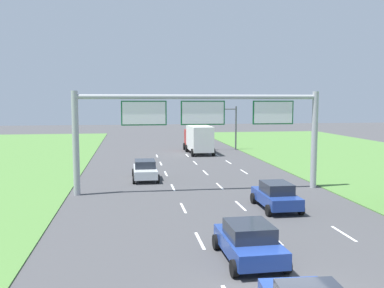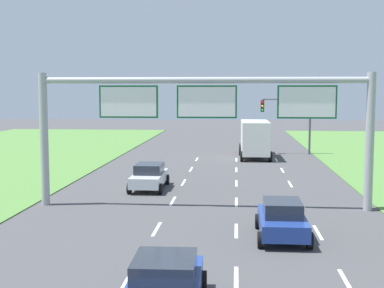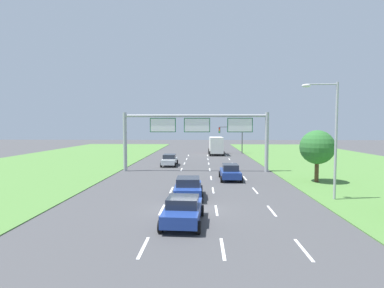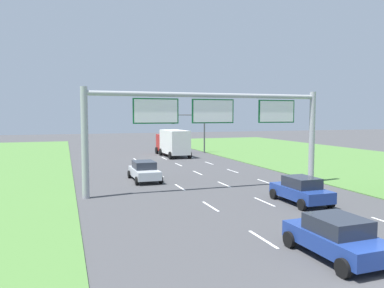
{
  "view_description": "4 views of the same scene",
  "coord_description": "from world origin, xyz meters",
  "views": [
    {
      "loc": [
        -4.86,
        -12.66,
        6.37
      ],
      "look_at": [
        -0.22,
        18.8,
        3.1
      ],
      "focal_mm": 40.0,
      "sensor_mm": 36.0,
      "label": 1
    },
    {
      "loc": [
        1.71,
        -10.83,
        6.08
      ],
      "look_at": [
        -0.73,
        18.55,
        3.12
      ],
      "focal_mm": 50.0,
      "sensor_mm": 36.0,
      "label": 2
    },
    {
      "loc": [
        0.86,
        -18.85,
        5.35
      ],
      "look_at": [
        -0.38,
        16.13,
        3.29
      ],
      "focal_mm": 28.0,
      "sensor_mm": 36.0,
      "label": 3
    },
    {
      "loc": [
        -9.58,
        -7.65,
        5.24
      ],
      "look_at": [
        -1.13,
        17.11,
        3.21
      ],
      "focal_mm": 35.0,
      "sensor_mm": 36.0,
      "label": 4
    }
  ],
  "objects": [
    {
      "name": "lane_dashes_slip",
      "position": [
        5.25,
        9.0,
        0.0
      ],
      "size": [
        0.14,
        56.4,
        0.01
      ],
      "color": "white",
      "rests_on": "ground_plane"
    },
    {
      "name": "car_far_ahead",
      "position": [
        -3.64,
        21.55,
        0.8
      ],
      "size": [
        2.07,
        4.45,
        1.56
      ],
      "rotation": [
        0.0,
        0.0,
        0.0
      ],
      "color": "silver",
      "rests_on": "ground_plane"
    },
    {
      "name": "traffic_light_mast",
      "position": [
        6.75,
        40.58,
        3.87
      ],
      "size": [
        4.76,
        0.49,
        5.6
      ],
      "color": "#47494F",
      "rests_on": "ground_plane"
    },
    {
      "name": "lane_dashes_inner_left",
      "position": [
        -1.75,
        9.0,
        0.0
      ],
      "size": [
        0.14,
        56.4,
        0.01
      ],
      "color": "white",
      "rests_on": "ground_plane"
    },
    {
      "name": "car_near_red",
      "position": [
        -0.22,
        3.33,
        0.78
      ],
      "size": [
        2.29,
        4.09,
        1.53
      ],
      "rotation": [
        0.0,
        0.0,
        0.02
      ],
      "color": "navy",
      "rests_on": "ground_plane"
    },
    {
      "name": "box_truck",
      "position": [
        3.37,
        37.92,
        1.79
      ],
      "size": [
        2.8,
        7.9,
        3.35
      ],
      "rotation": [
        0.0,
        0.0,
        0.02
      ],
      "color": "#B21E19",
      "rests_on": "ground_plane"
    },
    {
      "name": "lane_dashes_inner_right",
      "position": [
        1.75,
        9.0,
        0.0
      ],
      "size": [
        0.14,
        56.4,
        0.01
      ],
      "color": "white",
      "rests_on": "ground_plane"
    },
    {
      "name": "sign_gantry",
      "position": [
        0.15,
        16.49,
        4.95
      ],
      "size": [
        17.24,
        0.44,
        7.0
      ],
      "color": "#9EA0A5",
      "rests_on": "ground_plane"
    },
    {
      "name": "car_mid_lane",
      "position": [
        3.63,
        11.0,
        0.8
      ],
      "size": [
        2.12,
        4.07,
        1.58
      ],
      "rotation": [
        0.0,
        0.0,
        -0.0
      ],
      "color": "navy",
      "rests_on": "ground_plane"
    }
  ]
}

